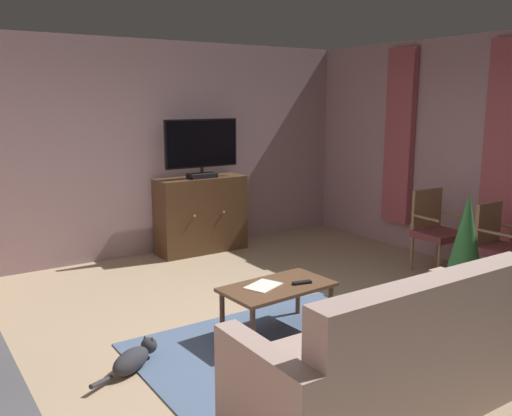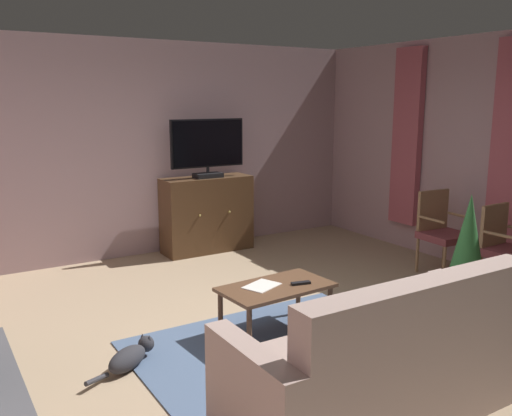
% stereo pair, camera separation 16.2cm
% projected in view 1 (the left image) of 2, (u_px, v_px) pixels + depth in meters
% --- Properties ---
extents(ground_plane, '(6.59, 6.59, 0.04)m').
position_uv_depth(ground_plane, '(284.00, 333.00, 4.85)').
color(ground_plane, tan).
extents(wall_back, '(6.59, 0.10, 2.74)m').
position_uv_depth(wall_back, '(144.00, 149.00, 7.06)').
color(wall_back, gray).
rests_on(wall_back, ground_plane).
extents(wall_right_with_window, '(0.10, 6.59, 2.74)m').
position_uv_depth(wall_right_with_window, '(502.00, 156.00, 6.22)').
color(wall_right_with_window, '#A6858B').
rests_on(wall_right_with_window, ground_plane).
extents(curtain_panel_near, '(0.10, 0.44, 2.30)m').
position_uv_depth(curtain_panel_near, '(503.00, 145.00, 6.07)').
color(curtain_panel_near, '#A34C56').
extents(curtain_panel_far, '(0.10, 0.44, 2.30)m').
position_uv_depth(curtain_panel_far, '(400.00, 137.00, 7.30)').
color(curtain_panel_far, '#A34C56').
extents(rug_central, '(2.24, 1.80, 0.01)m').
position_uv_depth(rug_central, '(285.00, 352.00, 4.43)').
color(rug_central, slate).
rests_on(rug_central, ground_plane).
extents(tv_cabinet, '(1.19, 0.46, 1.00)m').
position_uv_depth(tv_cabinet, '(201.00, 216.00, 7.29)').
color(tv_cabinet, '#352315').
rests_on(tv_cabinet, ground_plane).
extents(television, '(1.02, 0.20, 0.76)m').
position_uv_depth(television, '(202.00, 147.00, 7.06)').
color(television, black).
rests_on(television, tv_cabinet).
extents(coffee_table, '(0.99, 0.59, 0.44)m').
position_uv_depth(coffee_table, '(277.00, 291.00, 4.72)').
color(coffee_table, brown).
rests_on(coffee_table, ground_plane).
extents(tv_remote, '(0.18, 0.09, 0.02)m').
position_uv_depth(tv_remote, '(302.00, 283.00, 4.75)').
color(tv_remote, black).
rests_on(tv_remote, coffee_table).
extents(folded_newspaper, '(0.36, 0.32, 0.01)m').
position_uv_depth(folded_newspaper, '(263.00, 286.00, 4.69)').
color(folded_newspaper, silver).
rests_on(folded_newspaper, coffee_table).
extents(sofa_floral, '(2.10, 0.86, 0.98)m').
position_uv_depth(sofa_floral, '(394.00, 363.00, 3.54)').
color(sofa_floral, '#A3897F').
rests_on(sofa_floral, ground_plane).
extents(side_chair_nearest_door, '(0.48, 0.50, 0.93)m').
position_uv_depth(side_chair_nearest_door, '(501.00, 245.00, 5.76)').
color(side_chair_nearest_door, brown).
rests_on(side_chair_nearest_door, ground_plane).
extents(side_chair_beside_plant, '(0.52, 0.51, 0.96)m').
position_uv_depth(side_chair_beside_plant, '(436.00, 228.00, 6.45)').
color(side_chair_beside_plant, brown).
rests_on(side_chair_beside_plant, ground_plane).
extents(potted_plant_small_fern_corner, '(0.38, 0.38, 1.20)m').
position_uv_depth(potted_plant_small_fern_corner, '(465.00, 252.00, 4.93)').
color(potted_plant_small_fern_corner, '#3D4C5B').
rests_on(potted_plant_small_fern_corner, ground_plane).
extents(cat, '(0.63, 0.38, 0.19)m').
position_uv_depth(cat, '(133.00, 359.00, 4.14)').
color(cat, '#2D2D33').
rests_on(cat, ground_plane).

